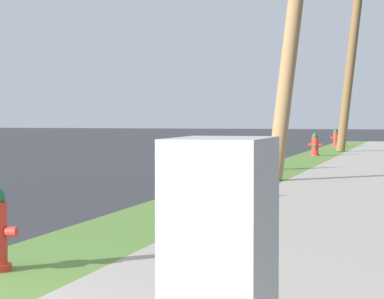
{
  "coord_description": "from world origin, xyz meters",
  "views": [
    {
      "loc": [
        4.18,
        -4.51,
        1.49
      ],
      "look_at": [
        0.47,
        9.61,
        0.9
      ],
      "focal_mm": 83.86,
      "sensor_mm": 36.0,
      "label": 1
    }
  ],
  "objects_px": {
    "utility_cabinet": "(221,290)",
    "utility_pole_background": "(355,25)",
    "fire_hydrant_fifth": "(336,139)",
    "fire_hydrant_third": "(276,156)",
    "fire_hydrant_fourth": "(315,146)",
    "fire_hydrant_second": "(185,180)"
  },
  "relations": [
    {
      "from": "fire_hydrant_third",
      "to": "utility_pole_background",
      "type": "relative_size",
      "value": 0.08
    },
    {
      "from": "fire_hydrant_fourth",
      "to": "utility_pole_background",
      "type": "relative_size",
      "value": 0.08
    },
    {
      "from": "fire_hydrant_fourth",
      "to": "fire_hydrant_fifth",
      "type": "distance_m",
      "value": 8.34
    },
    {
      "from": "fire_hydrant_third",
      "to": "fire_hydrant_fifth",
      "type": "relative_size",
      "value": 1.0
    },
    {
      "from": "utility_cabinet",
      "to": "utility_pole_background",
      "type": "bearing_deg",
      "value": 93.27
    },
    {
      "from": "fire_hydrant_third",
      "to": "fire_hydrant_fourth",
      "type": "distance_m",
      "value": 7.42
    },
    {
      "from": "fire_hydrant_third",
      "to": "fire_hydrant_second",
      "type": "bearing_deg",
      "value": -90.62
    },
    {
      "from": "fire_hydrant_second",
      "to": "utility_pole_background",
      "type": "distance_m",
      "value": 19.47
    },
    {
      "from": "utility_pole_background",
      "to": "utility_cabinet",
      "type": "height_order",
      "value": "utility_pole_background"
    },
    {
      "from": "fire_hydrant_fifth",
      "to": "utility_cabinet",
      "type": "xyz_separation_m",
      "value": [
        2.77,
        -33.5,
        0.26
      ]
    },
    {
      "from": "fire_hydrant_fourth",
      "to": "utility_cabinet",
      "type": "height_order",
      "value": "utility_cabinet"
    },
    {
      "from": "fire_hydrant_fifth",
      "to": "utility_cabinet",
      "type": "height_order",
      "value": "utility_cabinet"
    },
    {
      "from": "fire_hydrant_second",
      "to": "utility_pole_background",
      "type": "height_order",
      "value": "utility_pole_background"
    },
    {
      "from": "fire_hydrant_fifth",
      "to": "utility_cabinet",
      "type": "bearing_deg",
      "value": -85.27
    },
    {
      "from": "fire_hydrant_fifth",
      "to": "utility_pole_background",
      "type": "height_order",
      "value": "utility_pole_background"
    },
    {
      "from": "fire_hydrant_fifth",
      "to": "utility_cabinet",
      "type": "distance_m",
      "value": 33.62
    },
    {
      "from": "fire_hydrant_second",
      "to": "utility_pole_background",
      "type": "bearing_deg",
      "value": 86.58
    },
    {
      "from": "fire_hydrant_fourth",
      "to": "utility_cabinet",
      "type": "distance_m",
      "value": 25.31
    },
    {
      "from": "fire_hydrant_fourth",
      "to": "utility_pole_background",
      "type": "distance_m",
      "value": 5.5
    },
    {
      "from": "fire_hydrant_third",
      "to": "fire_hydrant_fourth",
      "type": "bearing_deg",
      "value": 89.53
    },
    {
      "from": "fire_hydrant_second",
      "to": "utility_pole_background",
      "type": "xyz_separation_m",
      "value": [
        1.13,
        18.98,
        4.18
      ]
    },
    {
      "from": "fire_hydrant_third",
      "to": "utility_pole_background",
      "type": "distance_m",
      "value": 11.68
    }
  ]
}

